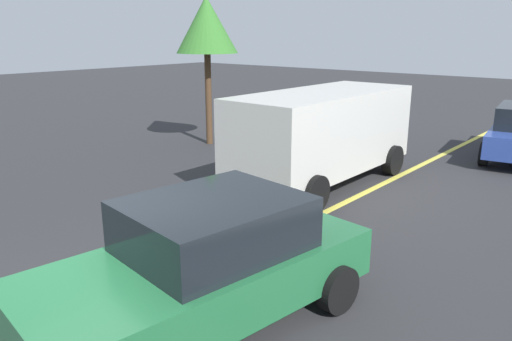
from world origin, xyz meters
TOP-DOWN VIEW (x-y plane):
  - ground_plane at (0.00, 0.00)m, footprint 80.00×80.00m
  - lane_marking_centre at (3.00, 0.00)m, footprint 28.00×0.16m
  - white_van at (7.16, 1.23)m, footprint 5.20×2.27m
  - car_green_near_curb at (1.14, -0.99)m, footprint 4.53×2.56m
  - tree_left_verge at (8.45, 6.41)m, footprint 1.92×1.92m

SIDE VIEW (x-z plane):
  - ground_plane at x=0.00m, z-range 0.00..0.00m
  - lane_marking_centre at x=3.00m, z-range 0.00..0.01m
  - car_green_near_curb at x=1.14m, z-range 0.01..1.60m
  - white_van at x=7.16m, z-range 0.17..2.37m
  - tree_left_verge at x=8.45m, z-range 1.40..6.00m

